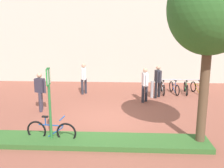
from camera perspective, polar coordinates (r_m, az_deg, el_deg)
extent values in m
plane|color=brown|center=(10.23, -1.47, -8.02)|extent=(60.00, 60.00, 0.00)
cube|color=beige|center=(17.48, 0.50, 17.11)|extent=(28.00, 1.20, 10.00)
cube|color=#336028|center=(8.18, -3.25, -12.86)|extent=(7.00, 1.10, 0.16)
cylinder|color=brown|center=(8.04, 20.07, -2.61)|extent=(0.28, 0.28, 3.19)
ellipsoid|color=#2D6628|center=(7.81, 21.51, 15.89)|extent=(2.43, 2.43, 2.67)
cylinder|color=#2D7238|center=(8.06, -13.95, -4.93)|extent=(0.08, 0.08, 2.44)
cube|color=#198C33|center=(7.84, -14.31, 1.63)|extent=(0.03, 0.36, 0.52)
cube|color=white|center=(7.84, -14.31, 1.63)|extent=(0.04, 0.30, 0.44)
torus|color=black|center=(8.67, -16.78, -10.11)|extent=(0.66, 0.14, 0.66)
torus|color=black|center=(8.28, -10.33, -10.85)|extent=(0.66, 0.14, 0.66)
cylinder|color=#194CA5|center=(8.38, -13.71, -9.10)|extent=(0.83, 0.13, 0.04)
cylinder|color=#194CA5|center=(8.44, -12.99, -10.76)|extent=(0.61, 0.11, 0.44)
cylinder|color=#194CA5|center=(8.41, -14.91, -8.21)|extent=(0.04, 0.04, 0.28)
cube|color=black|center=(8.35, -14.98, -7.18)|extent=(0.21, 0.10, 0.05)
cylinder|color=#194CA5|center=(8.15, -11.28, -7.65)|extent=(0.09, 0.42, 0.04)
cylinder|color=#99999E|center=(14.31, 10.19, -0.59)|extent=(0.06, 0.06, 0.80)
cylinder|color=#99999E|center=(14.96, 20.06, -0.59)|extent=(0.06, 0.06, 0.80)
cylinder|color=#99999E|center=(14.50, 15.33, 0.95)|extent=(2.60, 0.16, 0.06)
torus|color=black|center=(13.93, 11.71, -1.41)|extent=(0.06, 0.61, 0.61)
torus|color=black|center=(14.84, 11.22, -0.55)|extent=(0.06, 0.61, 0.61)
cylinder|color=silver|center=(14.34, 11.49, -0.18)|extent=(0.04, 0.77, 0.03)
cylinder|color=silver|center=(14.48, 11.40, -1.00)|extent=(0.04, 0.56, 0.40)
cylinder|color=silver|center=(14.15, 11.60, 0.11)|extent=(0.03, 0.03, 0.26)
cube|color=black|center=(14.12, 11.63, 0.69)|extent=(0.08, 0.18, 0.05)
cylinder|color=silver|center=(14.63, 11.35, 1.04)|extent=(0.39, 0.04, 0.04)
torus|color=black|center=(14.12, 14.62, -1.37)|extent=(0.16, 0.61, 0.61)
torus|color=black|center=(14.97, 13.33, -0.53)|extent=(0.16, 0.61, 0.61)
cylinder|color=#194CA5|center=(14.50, 14.00, -0.16)|extent=(0.16, 0.76, 0.03)
cylinder|color=#194CA5|center=(14.63, 13.82, -0.97)|extent=(0.13, 0.55, 0.40)
cylinder|color=#194CA5|center=(14.32, 14.26, 0.12)|extent=(0.03, 0.03, 0.26)
cube|color=black|center=(14.29, 14.29, 0.70)|extent=(0.10, 0.19, 0.05)
cylinder|color=#194CA5|center=(14.78, 13.56, 1.04)|extent=(0.39, 0.10, 0.04)
torus|color=black|center=(14.23, 16.69, -1.39)|extent=(0.12, 0.61, 0.61)
torus|color=black|center=(15.13, 16.23, -0.55)|extent=(0.12, 0.61, 0.61)
cylinder|color=#1E7233|center=(14.64, 16.50, -0.19)|extent=(0.11, 0.77, 0.03)
cylinder|color=#1E7233|center=(14.77, 16.40, -0.99)|extent=(0.09, 0.56, 0.40)
cylinder|color=#1E7233|center=(14.45, 16.61, 0.09)|extent=(0.03, 0.03, 0.26)
cube|color=black|center=(14.42, 16.64, 0.67)|extent=(0.09, 0.19, 0.05)
cylinder|color=#1E7233|center=(14.93, 16.38, 1.00)|extent=(0.39, 0.08, 0.04)
torus|color=black|center=(14.46, 19.82, -1.39)|extent=(0.21, 0.60, 0.61)
torus|color=black|center=(15.25, 17.99, -0.57)|extent=(0.21, 0.60, 0.61)
cylinder|color=gold|center=(14.81, 18.94, -0.21)|extent=(0.23, 0.75, 0.03)
cylinder|color=gold|center=(14.94, 18.70, -1.00)|extent=(0.17, 0.55, 0.40)
cylinder|color=gold|center=(14.65, 19.30, 0.07)|extent=(0.03, 0.03, 0.26)
cube|color=black|center=(14.62, 19.34, 0.64)|extent=(0.12, 0.20, 0.05)
cylinder|color=gold|center=(15.06, 18.32, 0.97)|extent=(0.38, 0.13, 0.04)
cylinder|color=#ADADB2|center=(13.41, 9.09, -1.20)|extent=(0.16, 0.16, 0.90)
cylinder|color=#2D2D38|center=(14.01, -6.78, -0.65)|extent=(0.14, 0.14, 0.85)
cylinder|color=#2D2D38|center=(14.19, -6.01, -0.46)|extent=(0.14, 0.14, 0.85)
cube|color=white|center=(13.95, -6.46, 2.39)|extent=(0.32, 0.44, 0.62)
cylinder|color=white|center=(13.70, -6.41, 2.07)|extent=(0.09, 0.09, 0.59)
cylinder|color=white|center=(14.21, -6.52, 2.45)|extent=(0.09, 0.09, 0.59)
sphere|color=tan|center=(13.88, -6.51, 4.22)|extent=(0.22, 0.22, 0.22)
cylinder|color=#383342|center=(11.41, -15.97, -4.08)|extent=(0.14, 0.14, 0.85)
cylinder|color=#383342|center=(11.73, -15.78, -3.62)|extent=(0.14, 0.14, 0.85)
cube|color=#383342|center=(11.39, -16.09, -0.29)|extent=(0.46, 0.37, 0.62)
cylinder|color=#383342|center=(11.24, -15.06, -0.57)|extent=(0.09, 0.09, 0.59)
cylinder|color=#383342|center=(11.57, -17.07, -0.33)|extent=(0.09, 0.09, 0.59)
sphere|color=tan|center=(11.31, -16.23, 1.93)|extent=(0.22, 0.22, 0.22)
cylinder|color=#2D2D38|center=(12.67, 7.77, -2.07)|extent=(0.14, 0.14, 0.85)
cylinder|color=#2D2D38|center=(12.45, 7.05, -2.31)|extent=(0.14, 0.14, 0.85)
cube|color=white|center=(12.40, 7.51, 1.10)|extent=(0.31, 0.44, 0.62)
cylinder|color=white|center=(12.65, 7.21, 1.19)|extent=(0.09, 0.09, 0.59)
cylinder|color=white|center=(12.16, 7.82, 0.71)|extent=(0.09, 0.09, 0.59)
sphere|color=tan|center=(12.32, 7.57, 3.15)|extent=(0.22, 0.22, 0.22)
cylinder|color=black|center=(13.60, 10.65, -1.18)|extent=(0.14, 0.14, 0.85)
cylinder|color=black|center=(13.33, 9.93, -1.42)|extent=(0.14, 0.14, 0.85)
cube|color=#2D2D38|center=(13.31, 10.42, 1.78)|extent=(0.34, 0.45, 0.62)
cylinder|color=#2D2D38|center=(13.55, 9.98, 1.85)|extent=(0.09, 0.09, 0.59)
cylinder|color=#2D2D38|center=(13.08, 10.86, 1.44)|extent=(0.09, 0.09, 0.59)
sphere|color=tan|center=(13.24, 10.49, 3.69)|extent=(0.22, 0.22, 0.22)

